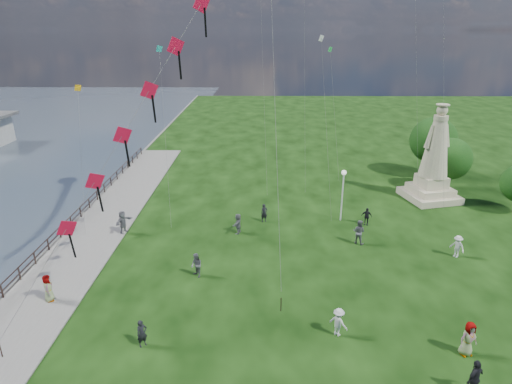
{
  "coord_description": "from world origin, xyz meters",
  "views": [
    {
      "loc": [
        -0.71,
        -17.79,
        15.28
      ],
      "look_at": [
        -1.0,
        8.0,
        5.5
      ],
      "focal_mm": 30.0,
      "sensor_mm": 36.0,
      "label": 1
    }
  ],
  "objects_px": {
    "person_4": "(468,339)",
    "person_7": "(359,232)",
    "person_9": "(367,216)",
    "person_10": "(48,290)",
    "statue": "(434,165)",
    "person_0": "(142,333)",
    "person_6": "(264,213)",
    "person_2": "(338,322)",
    "person_3": "(475,378)",
    "person_1": "(196,265)",
    "person_8": "(457,246)",
    "lamppost": "(343,185)",
    "person_5": "(123,223)",
    "person_11": "(238,223)"
  },
  "relations": [
    {
      "from": "lamppost",
      "to": "person_2",
      "type": "bearing_deg",
      "value": -100.45
    },
    {
      "from": "statue",
      "to": "person_8",
      "type": "height_order",
      "value": "statue"
    },
    {
      "from": "person_3",
      "to": "person_11",
      "type": "xyz_separation_m",
      "value": [
        -11.26,
        16.2,
        -0.1
      ]
    },
    {
      "from": "statue",
      "to": "person_8",
      "type": "xyz_separation_m",
      "value": [
        -2.24,
        -11.38,
        -2.6
      ]
    },
    {
      "from": "person_3",
      "to": "person_4",
      "type": "xyz_separation_m",
      "value": [
        0.88,
        2.57,
        0.01
      ]
    },
    {
      "from": "person_5",
      "to": "person_9",
      "type": "distance_m",
      "value": 19.89
    },
    {
      "from": "person_0",
      "to": "person_2",
      "type": "xyz_separation_m",
      "value": [
        10.2,
        0.95,
        0.05
      ]
    },
    {
      "from": "person_1",
      "to": "person_3",
      "type": "height_order",
      "value": "person_3"
    },
    {
      "from": "person_3",
      "to": "person_0",
      "type": "bearing_deg",
      "value": -44.63
    },
    {
      "from": "person_7",
      "to": "person_1",
      "type": "bearing_deg",
      "value": 54.39
    },
    {
      "from": "person_4",
      "to": "statue",
      "type": "bearing_deg",
      "value": 60.7
    },
    {
      "from": "person_6",
      "to": "person_8",
      "type": "distance_m",
      "value": 14.96
    },
    {
      "from": "person_9",
      "to": "person_10",
      "type": "distance_m",
      "value": 24.18
    },
    {
      "from": "person_9",
      "to": "person_11",
      "type": "height_order",
      "value": "person_11"
    },
    {
      "from": "person_4",
      "to": "person_10",
      "type": "xyz_separation_m",
      "value": [
        -22.95,
        4.18,
        -0.08
      ]
    },
    {
      "from": "person_1",
      "to": "person_7",
      "type": "xyz_separation_m",
      "value": [
        11.66,
        4.88,
        0.12
      ]
    },
    {
      "from": "lamppost",
      "to": "statue",
      "type": "bearing_deg",
      "value": 28.55
    },
    {
      "from": "person_2",
      "to": "person_3",
      "type": "distance_m",
      "value": 6.63
    },
    {
      "from": "person_10",
      "to": "person_4",
      "type": "bearing_deg",
      "value": -118.41
    },
    {
      "from": "person_5",
      "to": "person_6",
      "type": "bearing_deg",
      "value": -51.09
    },
    {
      "from": "person_3",
      "to": "person_4",
      "type": "bearing_deg",
      "value": -142.52
    },
    {
      "from": "person_4",
      "to": "person_5",
      "type": "height_order",
      "value": "person_4"
    },
    {
      "from": "lamppost",
      "to": "person_8",
      "type": "bearing_deg",
      "value": -40.95
    },
    {
      "from": "person_2",
      "to": "lamppost",
      "type": "bearing_deg",
      "value": -59.98
    },
    {
      "from": "person_0",
      "to": "person_2",
      "type": "relative_size",
      "value": 0.93
    },
    {
      "from": "person_2",
      "to": "person_10",
      "type": "relative_size",
      "value": 0.95
    },
    {
      "from": "person_0",
      "to": "person_8",
      "type": "relative_size",
      "value": 0.91
    },
    {
      "from": "person_2",
      "to": "person_10",
      "type": "xyz_separation_m",
      "value": [
        -16.75,
        2.79,
        0.04
      ]
    },
    {
      "from": "person_0",
      "to": "person_6",
      "type": "height_order",
      "value": "person_6"
    },
    {
      "from": "statue",
      "to": "person_10",
      "type": "xyz_separation_m",
      "value": [
        -28.92,
        -17.14,
        -2.58
      ]
    },
    {
      "from": "person_0",
      "to": "person_4",
      "type": "height_order",
      "value": "person_4"
    },
    {
      "from": "person_1",
      "to": "person_8",
      "type": "relative_size",
      "value": 1.01
    },
    {
      "from": "person_8",
      "to": "person_7",
      "type": "bearing_deg",
      "value": -143.61
    },
    {
      "from": "person_3",
      "to": "person_5",
      "type": "height_order",
      "value": "person_3"
    },
    {
      "from": "person_1",
      "to": "person_8",
      "type": "distance_m",
      "value": 18.48
    },
    {
      "from": "person_2",
      "to": "person_6",
      "type": "relative_size",
      "value": 1.03
    },
    {
      "from": "lamppost",
      "to": "person_0",
      "type": "distance_m",
      "value": 20.52
    },
    {
      "from": "statue",
      "to": "person_4",
      "type": "relative_size",
      "value": 4.83
    },
    {
      "from": "person_5",
      "to": "person_8",
      "type": "xyz_separation_m",
      "value": [
        25.01,
        -3.47,
        -0.1
      ]
    },
    {
      "from": "lamppost",
      "to": "person_2",
      "type": "distance_m",
      "value": 15.24
    },
    {
      "from": "statue",
      "to": "person_1",
      "type": "height_order",
      "value": "statue"
    },
    {
      "from": "lamppost",
      "to": "person_7",
      "type": "relative_size",
      "value": 2.35
    },
    {
      "from": "person_8",
      "to": "person_1",
      "type": "bearing_deg",
      "value": -117.68
    },
    {
      "from": "person_5",
      "to": "person_9",
      "type": "xyz_separation_m",
      "value": [
        19.79,
        1.92,
        -0.18
      ]
    },
    {
      "from": "person_1",
      "to": "person_9",
      "type": "xyz_separation_m",
      "value": [
        13.05,
        8.24,
        -0.08
      ]
    },
    {
      "from": "person_4",
      "to": "person_8",
      "type": "height_order",
      "value": "person_4"
    },
    {
      "from": "person_4",
      "to": "person_7",
      "type": "xyz_separation_m",
      "value": [
        -2.88,
        11.96,
        0.02
      ]
    },
    {
      "from": "person_10",
      "to": "person_7",
      "type": "bearing_deg",
      "value": -86.89
    },
    {
      "from": "person_3",
      "to": "person_8",
      "type": "distance_m",
      "value": 13.32
    },
    {
      "from": "lamppost",
      "to": "person_5",
      "type": "relative_size",
      "value": 2.42
    }
  ]
}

